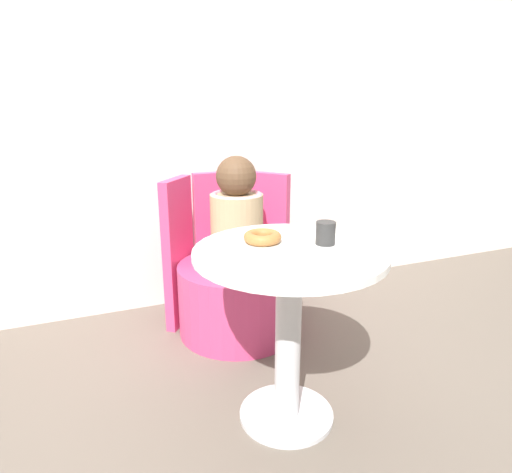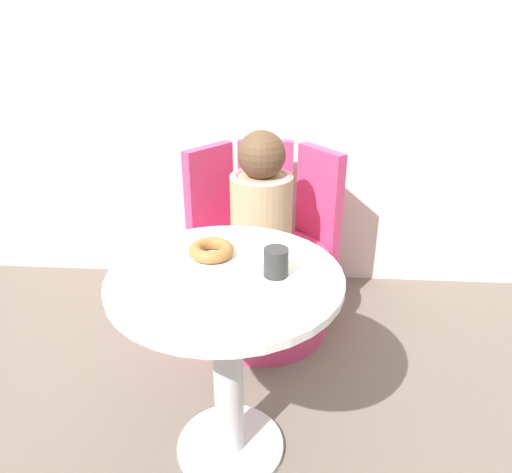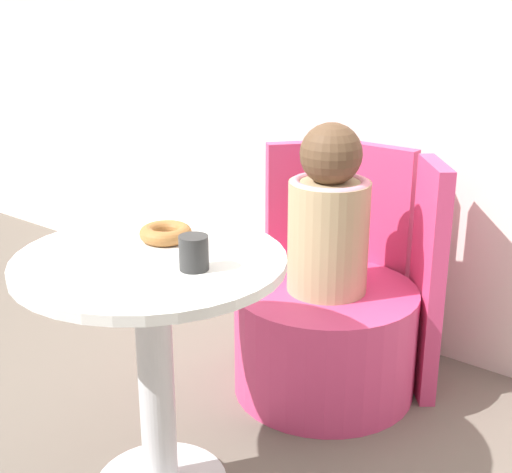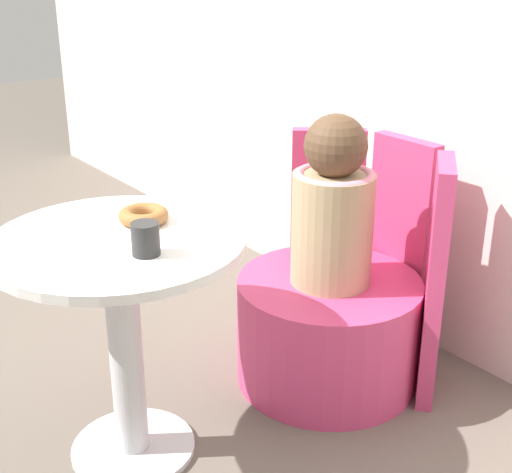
% 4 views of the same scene
% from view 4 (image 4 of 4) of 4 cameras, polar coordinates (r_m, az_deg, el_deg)
% --- Properties ---
extents(ground_plane, '(12.00, 12.00, 0.00)m').
position_cam_4_polar(ground_plane, '(2.19, -8.97, -15.68)').
color(ground_plane, '#665B51').
extents(round_table, '(0.65, 0.65, 0.66)m').
position_cam_4_polar(round_table, '(1.90, -10.67, -5.15)').
color(round_table, silver).
rests_on(round_table, ground_plane).
extents(tub_chair, '(0.59, 0.59, 0.36)m').
position_cam_4_polar(tub_chair, '(2.35, 5.76, -7.46)').
color(tub_chair, '#D13D70').
rests_on(tub_chair, ground_plane).
extents(booth_backrest, '(0.69, 0.25, 0.77)m').
position_cam_4_polar(booth_backrest, '(2.42, 10.19, -1.40)').
color(booth_backrest, '#D13D70').
rests_on(booth_backrest, ground_plane).
extents(child_figure, '(0.25, 0.25, 0.53)m').
position_cam_4_polar(child_figure, '(2.17, 6.18, 2.28)').
color(child_figure, tan).
rests_on(child_figure, tub_chair).
extents(donut, '(0.13, 0.13, 0.04)m').
position_cam_4_polar(donut, '(1.91, -8.99, 1.68)').
color(donut, '#9E6633').
rests_on(donut, round_table).
extents(cup, '(0.07, 0.07, 0.08)m').
position_cam_4_polar(cup, '(1.70, -8.83, -0.19)').
color(cup, '#2D2D2D').
rests_on(cup, round_table).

